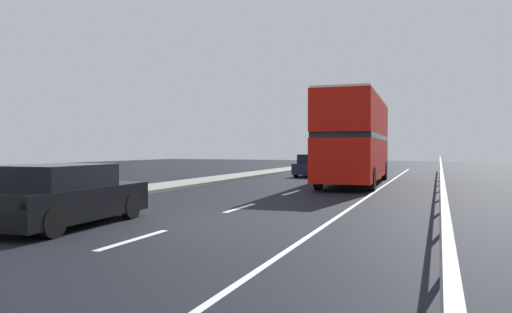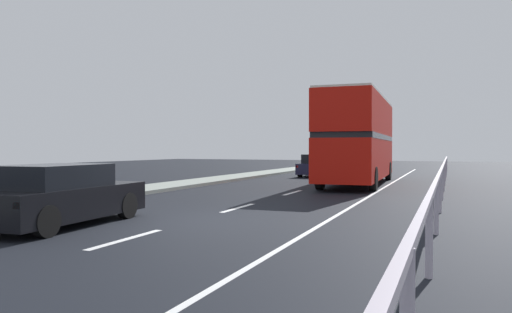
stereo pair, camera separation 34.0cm
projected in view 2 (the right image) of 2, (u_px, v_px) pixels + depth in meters
The scene contains 7 objects.
ground_plane at pixel (192, 223), 11.47m from camera, with size 74.03×120.00×0.10m, color black.
near_sidewalk_kerb at pixel (13, 207), 13.67m from camera, with size 2.07×80.00×0.14m, color gray.
lane_paint_markings at pixel (345, 193), 18.71m from camera, with size 3.15×46.00×0.01m.
bridge_side_railing at pixel (443, 171), 17.73m from camera, with size 0.10×42.00×1.12m.
double_decker_bus_red at pixel (359, 138), 23.17m from camera, with size 2.80×10.49×4.21m.
hatchback_car_near at pixel (59, 196), 10.79m from camera, with size 2.03×4.21×1.38m.
sedan_car_ahead at pixel (320, 166), 30.08m from camera, with size 1.87×4.55×1.37m.
Camera 2 is at (5.73, -10.02, 1.73)m, focal length 33.62 mm.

